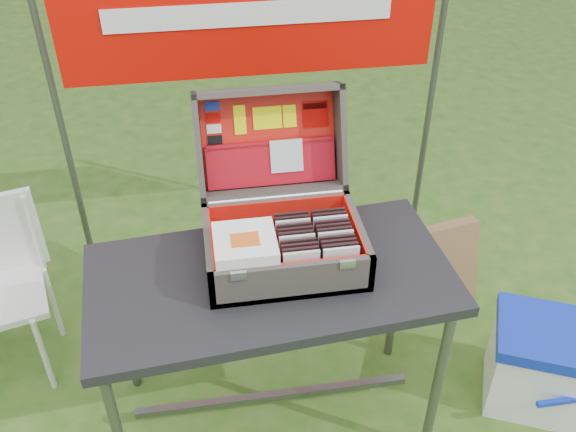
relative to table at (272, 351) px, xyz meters
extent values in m
plane|color=#2B5815|center=(0.06, -0.07, -0.38)|extent=(80.00, 80.00, 0.00)
cube|color=black|center=(0.00, 0.00, 0.36)|extent=(1.27, 0.71, 0.04)
cylinder|color=#59595B|center=(-0.55, -0.25, -0.02)|extent=(0.04, 0.04, 0.73)
cylinder|color=#59595B|center=(0.55, -0.25, -0.02)|extent=(0.04, 0.04, 0.73)
cylinder|color=#59595B|center=(-0.55, 0.25, -0.02)|extent=(0.04, 0.04, 0.73)
cylinder|color=#59595B|center=(0.55, 0.25, -0.02)|extent=(0.04, 0.04, 0.73)
cube|color=#59595B|center=(0.00, 0.00, -0.26)|extent=(1.08, 0.03, 0.03)
cube|color=#433F3B|center=(0.06, 0.05, 0.39)|extent=(0.53, 0.38, 0.02)
cube|color=#433F3B|center=(0.06, -0.12, 0.46)|extent=(0.53, 0.02, 0.14)
cube|color=#433F3B|center=(0.06, 0.23, 0.46)|extent=(0.53, 0.02, 0.14)
cube|color=#433F3B|center=(-0.20, 0.05, 0.46)|extent=(0.02, 0.38, 0.14)
cube|color=#433F3B|center=(0.31, 0.05, 0.46)|extent=(0.02, 0.38, 0.14)
cube|color=red|center=(0.06, 0.05, 0.41)|extent=(0.49, 0.34, 0.01)
cube|color=silver|center=(-0.11, -0.14, 0.52)|extent=(0.05, 0.01, 0.03)
cube|color=silver|center=(0.23, -0.14, 0.52)|extent=(0.05, 0.01, 0.03)
cylinder|color=silver|center=(0.06, 0.24, 0.53)|extent=(0.48, 0.02, 0.02)
cube|color=#433F3B|center=(0.06, 0.44, 0.66)|extent=(0.53, 0.16, 0.36)
cube|color=#433F3B|center=(0.06, 0.44, 0.84)|extent=(0.53, 0.14, 0.07)
cube|color=#433F3B|center=(0.06, 0.31, 0.51)|extent=(0.53, 0.14, 0.07)
cube|color=#433F3B|center=(-0.20, 0.38, 0.68)|extent=(0.02, 0.27, 0.40)
cube|color=#433F3B|center=(0.31, 0.38, 0.68)|extent=(0.02, 0.27, 0.40)
cube|color=red|center=(0.06, 0.42, 0.66)|extent=(0.48, 0.13, 0.31)
cube|color=red|center=(0.06, -0.11, 0.47)|extent=(0.49, 0.01, 0.12)
cube|color=red|center=(0.06, 0.22, 0.47)|extent=(0.49, 0.01, 0.12)
cube|color=red|center=(-0.19, 0.05, 0.47)|extent=(0.01, 0.34, 0.12)
cube|color=red|center=(0.30, 0.05, 0.47)|extent=(0.01, 0.34, 0.12)
cube|color=#A50C17|center=(0.06, 0.37, 0.58)|extent=(0.47, 0.08, 0.15)
cube|color=#A50C17|center=(0.06, 0.40, 0.66)|extent=(0.46, 0.03, 0.03)
cube|color=silver|center=(0.11, 0.37, 0.62)|extent=(0.12, 0.05, 0.11)
cube|color=#1933B2|center=(-0.14, 0.47, 0.79)|extent=(0.05, 0.01, 0.03)
cube|color=#B20300|center=(-0.14, 0.45, 0.75)|extent=(0.05, 0.01, 0.03)
cube|color=white|center=(-0.14, 0.44, 0.71)|extent=(0.05, 0.01, 0.03)
cube|color=black|center=(-0.14, 0.42, 0.67)|extent=(0.05, 0.01, 0.03)
cube|color=#E5E905|center=(-0.04, 0.45, 0.74)|extent=(0.04, 0.04, 0.10)
cube|color=#E5E905|center=(0.06, 0.45, 0.74)|extent=(0.10, 0.03, 0.08)
cube|color=#E5E905|center=(0.14, 0.45, 0.74)|extent=(0.05, 0.03, 0.08)
cube|color=#B20300|center=(0.23, 0.45, 0.74)|extent=(0.09, 0.04, 0.09)
cube|color=black|center=(0.23, 0.46, 0.76)|extent=(0.09, 0.01, 0.02)
cube|color=silver|center=(0.09, -0.09, 0.48)|extent=(0.12, 0.01, 0.13)
cube|color=black|center=(0.09, -0.07, 0.48)|extent=(0.12, 0.01, 0.13)
cube|color=black|center=(0.09, -0.05, 0.48)|extent=(0.12, 0.01, 0.13)
cube|color=black|center=(0.09, -0.03, 0.48)|extent=(0.12, 0.01, 0.13)
cube|color=silver|center=(0.09, -0.01, 0.48)|extent=(0.12, 0.01, 0.13)
cube|color=black|center=(0.09, 0.01, 0.48)|extent=(0.12, 0.01, 0.13)
cube|color=black|center=(0.09, 0.04, 0.48)|extent=(0.12, 0.01, 0.13)
cube|color=black|center=(0.09, 0.06, 0.48)|extent=(0.12, 0.01, 0.13)
cube|color=silver|center=(0.09, 0.08, 0.48)|extent=(0.12, 0.01, 0.13)
cube|color=black|center=(0.09, 0.10, 0.48)|extent=(0.12, 0.01, 0.13)
cube|color=black|center=(0.09, 0.12, 0.48)|extent=(0.12, 0.01, 0.13)
cube|color=silver|center=(0.22, -0.09, 0.48)|extent=(0.12, 0.01, 0.13)
cube|color=black|center=(0.22, -0.07, 0.48)|extent=(0.12, 0.01, 0.13)
cube|color=black|center=(0.22, -0.05, 0.48)|extent=(0.12, 0.01, 0.13)
cube|color=black|center=(0.22, -0.03, 0.48)|extent=(0.12, 0.01, 0.13)
cube|color=silver|center=(0.22, -0.01, 0.48)|extent=(0.12, 0.01, 0.13)
cube|color=black|center=(0.22, 0.01, 0.48)|extent=(0.12, 0.01, 0.13)
cube|color=black|center=(0.22, 0.04, 0.48)|extent=(0.12, 0.01, 0.13)
cube|color=black|center=(0.22, 0.06, 0.48)|extent=(0.12, 0.01, 0.13)
cube|color=silver|center=(0.22, 0.08, 0.48)|extent=(0.12, 0.01, 0.13)
cube|color=black|center=(0.22, 0.10, 0.48)|extent=(0.12, 0.01, 0.13)
cube|color=black|center=(0.22, 0.12, 0.48)|extent=(0.12, 0.01, 0.13)
cube|color=white|center=(-0.08, -0.02, 0.53)|extent=(0.20, 0.20, 0.00)
cube|color=white|center=(-0.08, -0.02, 0.53)|extent=(0.20, 0.20, 0.00)
cube|color=white|center=(-0.08, -0.02, 0.54)|extent=(0.20, 0.20, 0.00)
cube|color=white|center=(-0.08, -0.02, 0.54)|extent=(0.20, 0.20, 0.00)
cube|color=white|center=(-0.08, -0.02, 0.55)|extent=(0.20, 0.20, 0.00)
cube|color=white|center=(-0.08, -0.02, 0.55)|extent=(0.20, 0.20, 0.00)
cube|color=white|center=(-0.08, -0.02, 0.56)|extent=(0.20, 0.20, 0.00)
cube|color=white|center=(-0.08, -0.02, 0.56)|extent=(0.20, 0.20, 0.00)
cube|color=#D85919|center=(-0.08, -0.03, 0.57)|extent=(0.09, 0.07, 0.00)
cube|color=white|center=(1.10, -0.08, -0.21)|extent=(0.52, 0.47, 0.34)
cube|color=#112ABA|center=(1.10, -0.08, -0.02)|extent=(0.55, 0.49, 0.05)
cube|color=#112ABA|center=(1.10, -0.27, -0.17)|extent=(0.27, 0.02, 0.02)
cube|color=silver|center=(-1.05, 0.44, 0.01)|extent=(0.43, 0.43, 0.03)
cylinder|color=silver|center=(-0.90, 0.29, -0.19)|extent=(0.02, 0.02, 0.40)
cylinder|color=silver|center=(-0.90, 0.59, -0.19)|extent=(0.02, 0.02, 0.40)
cylinder|color=silver|center=(-0.90, 0.60, 0.20)|extent=(0.02, 0.02, 0.37)
cube|color=#8A6445|center=(0.83, 0.50, -0.16)|extent=(0.45, 0.24, 0.45)
cylinder|color=#59595B|center=(-0.79, 1.03, 0.47)|extent=(0.03, 0.03, 1.70)
cylinder|color=#59595B|center=(0.91, 1.03, 0.47)|extent=(0.03, 0.03, 1.70)
cube|color=#C90A03|center=(0.06, 1.02, 0.92)|extent=(1.60, 0.02, 0.55)
cube|color=white|center=(0.06, 1.01, 0.92)|extent=(1.20, 0.00, 0.10)
camera|label=1|loc=(-0.19, -1.59, 1.84)|focal=40.00mm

